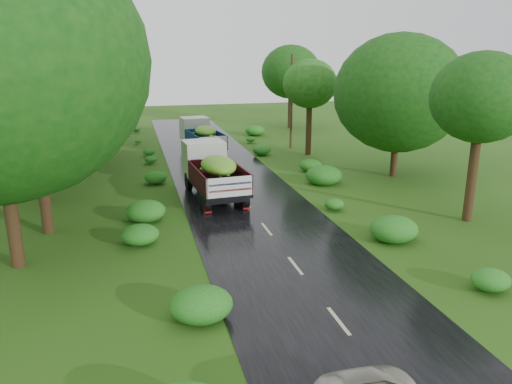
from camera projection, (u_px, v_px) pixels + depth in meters
name	position (u px, v px, depth m)	size (l,w,h in m)	color
ground	(339.00, 321.00, 14.67)	(120.00, 120.00, 0.00)	#22470F
road	(287.00, 255.00, 19.32)	(6.50, 80.00, 0.02)	black
road_lines	(280.00, 246.00, 20.25)	(0.12, 69.60, 0.00)	#BFB78C
truck_near	(212.00, 169.00, 26.71)	(2.77, 6.59, 2.70)	black
truck_far	(201.00, 134.00, 38.06)	(2.87, 6.20, 2.51)	black
utility_pole	(292.00, 101.00, 39.28)	(1.29, 0.26, 7.34)	#382616
trees_left	(44.00, 65.00, 28.12)	(6.97, 32.82, 9.75)	black
trees_right	(354.00, 85.00, 34.46)	(6.33, 32.22, 7.07)	black
shrubs	(238.00, 187.00, 27.61)	(11.90, 44.00, 0.70)	#1C5F16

